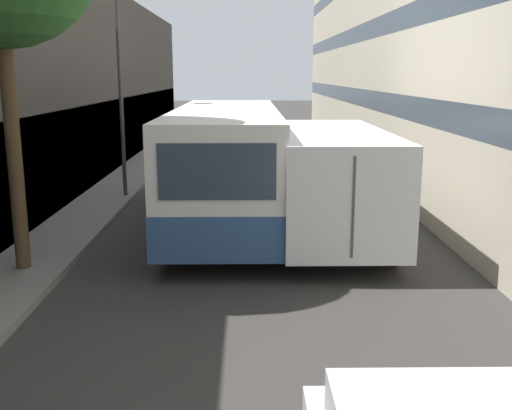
{
  "coord_description": "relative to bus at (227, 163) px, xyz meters",
  "views": [
    {
      "loc": [
        -0.2,
        1.86,
        3.87
      ],
      "look_at": [
        -0.06,
        12.17,
        1.6
      ],
      "focal_mm": 42.0,
      "sensor_mm": 36.0,
      "label": 1
    }
  ],
  "objects": [
    {
      "name": "panel_van",
      "position": [
        -0.24,
        10.72,
        -0.53
      ],
      "size": [
        2.0,
        4.46,
        1.89
      ],
      "color": "silver",
      "rests_on": "ground_plane"
    },
    {
      "name": "sidewalk_left",
      "position": [
        -3.87,
        -2.38,
        -1.52
      ],
      "size": [
        1.66,
        60.0,
        0.14
      ],
      "color": "gray",
      "rests_on": "ground_plane"
    },
    {
      "name": "ground_plane",
      "position": [
        0.75,
        -2.38,
        -1.59
      ],
      "size": [
        150.0,
        150.0,
        0.0
      ],
      "primitive_type": "plane",
      "color": "#33302D"
    },
    {
      "name": "bus",
      "position": [
        0.0,
        0.0,
        0.0
      ],
      "size": [
        2.63,
        9.94,
        2.99
      ],
      "color": "silver",
      "rests_on": "ground_plane"
    },
    {
      "name": "street_lamp",
      "position": [
        -3.29,
        2.9,
        3.16
      ],
      "size": [
        0.36,
        0.8,
        6.61
      ],
      "color": "#38383D",
      "rests_on": "sidewalk_left"
    },
    {
      "name": "box_truck",
      "position": [
        2.45,
        -0.92,
        -0.14
      ],
      "size": [
        2.41,
        8.6,
        2.61
      ],
      "color": "silver",
      "rests_on": "ground_plane"
    }
  ]
}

